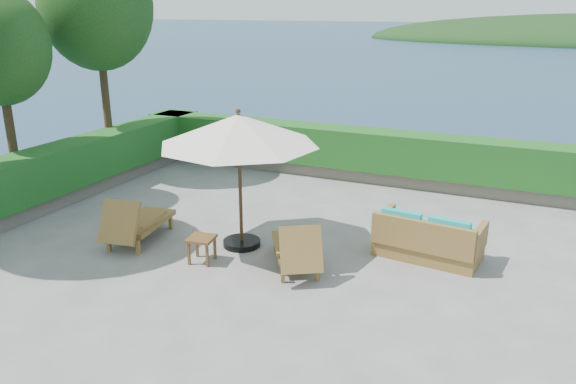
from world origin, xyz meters
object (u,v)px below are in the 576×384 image
at_px(patio_umbrella, 239,131).
at_px(lounge_left, 136,222).
at_px(side_table, 202,242).
at_px(wicker_loveseat, 428,240).
at_px(lounge_right, 297,248).

xyz_separation_m(patio_umbrella, lounge_left, (-1.93, -0.71, -1.82)).
distance_m(side_table, wicker_loveseat, 4.09).
distance_m(lounge_right, side_table, 1.73).
xyz_separation_m(lounge_right, side_table, (-1.68, -0.41, -0.02)).
relative_size(lounge_left, side_table, 3.63).
distance_m(lounge_left, wicker_loveseat, 5.52).
xyz_separation_m(patio_umbrella, wicker_loveseat, (3.36, 0.89, -1.89)).
height_order(lounge_left, lounge_right, lounge_left).
height_order(side_table, wicker_loveseat, wicker_loveseat).
relative_size(lounge_left, lounge_right, 1.03).
bearing_deg(wicker_loveseat, patio_umbrella, -158.65).
xyz_separation_m(side_table, wicker_loveseat, (3.66, 1.81, -0.04)).
relative_size(side_table, wicker_loveseat, 0.26).
distance_m(lounge_left, side_table, 1.64).
distance_m(lounge_left, lounge_right, 3.30).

